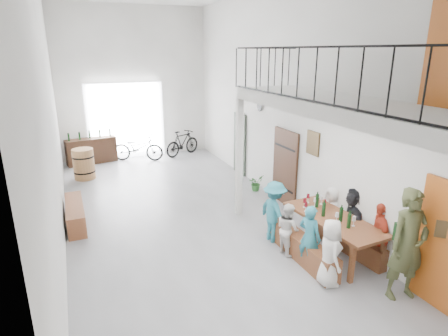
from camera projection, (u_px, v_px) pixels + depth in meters
name	position (u px, v px, depth m)	size (l,w,h in m)	color
floor	(184.00, 215.00, 9.36)	(12.00, 12.00, 0.00)	slate
room_walls	(179.00, 68.00, 8.29)	(12.00, 12.00, 12.00)	white
gateway_portal	(126.00, 121.00, 14.02)	(2.80, 0.08, 2.80)	white
right_wall_decor	(324.00, 155.00, 8.19)	(0.07, 8.28, 5.07)	#A14B17
balcony	(341.00, 109.00, 6.45)	(1.52, 5.62, 4.00)	silver
tasting_table	(333.00, 221.00, 7.38)	(1.01, 2.22, 0.79)	brown
bench_inner	(301.00, 248.00, 7.34)	(0.33, 2.03, 0.47)	brown
bench_wall	(347.00, 241.00, 7.63)	(0.24, 1.86, 0.43)	brown
tableware	(326.00, 208.00, 7.48)	(0.59, 1.37, 0.35)	black
side_bench	(75.00, 214.00, 8.81)	(0.39, 1.78, 0.50)	brown
oak_barrel	(84.00, 164.00, 11.87)	(0.66, 0.66, 0.98)	olive
serving_counter	(92.00, 151.00, 13.55)	(1.73, 0.48, 0.92)	#371C12
counter_bottles	(90.00, 135.00, 13.37)	(1.47, 0.30, 0.28)	black
guest_left_a	(330.00, 253.00, 6.43)	(0.60, 0.39, 1.22)	white
guest_left_b	(309.00, 237.00, 6.91)	(0.46, 0.30, 1.26)	teal
guest_left_c	(288.00, 229.00, 7.46)	(0.52, 0.40, 1.06)	white
guest_left_d	(274.00, 212.00, 7.90)	(0.87, 0.50, 1.34)	teal
guest_right_a	(379.00, 234.00, 7.04)	(0.73, 0.31, 1.25)	red
guest_right_b	(353.00, 217.00, 7.69)	(1.21, 0.38, 1.30)	black
guest_right_c	(331.00, 211.00, 8.20)	(0.54, 0.35, 1.11)	white
host_standing	(408.00, 245.00, 6.00)	(0.69, 0.46, 1.90)	#424728
potted_plant	(256.00, 183.00, 10.92)	(0.42, 0.36, 0.46)	#1A531B
bicycle_near	(138.00, 148.00, 13.84)	(0.65, 1.85, 0.97)	black
bicycle_far	(182.00, 143.00, 14.54)	(0.46, 1.64, 0.99)	black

